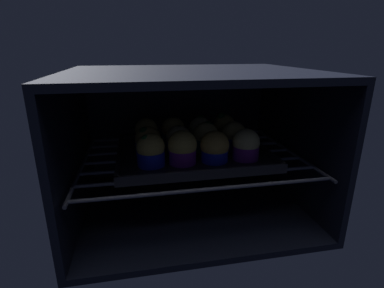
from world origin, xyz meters
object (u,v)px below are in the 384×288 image
object	(u,v)px
muffin_row0_col3	(246,145)
muffin_row1_col0	(148,142)
muffin_row1_col3	(234,137)
muffin_row0_col1	(182,148)
muffin_row0_col0	(151,150)
muffin_row2_col3	(224,128)
muffin_row0_col2	(215,148)
baking_tray	(192,153)
muffin_row2_col0	(146,133)
muffin_row1_col2	(206,137)
muffin_row2_col1	(173,132)
muffin_row1_col1	(179,140)
muffin_row2_col2	(200,131)

from	to	relation	value
muffin_row0_col3	muffin_row1_col0	distance (cm)	23.75
muffin_row0_col3	muffin_row1_col3	size ratio (longest dim) A/B	1.02
muffin_row0_col1	muffin_row0_col0	bearing A→B (deg)	179.06
muffin_row0_col3	muffin_row2_col3	xyz separation A→B (cm)	(-0.78, 15.27, 0.14)
muffin_row0_col2	muffin_row1_col3	distance (cm)	10.57
muffin_row1_col0	muffin_row1_col3	world-z (taller)	same
baking_tray	muffin_row0_col1	world-z (taller)	muffin_row0_col1
muffin_row0_col3	muffin_row2_col0	world-z (taller)	same
muffin_row1_col2	muffin_row1_col3	world-z (taller)	muffin_row1_col2
muffin_row1_col2	muffin_row2_col1	size ratio (longest dim) A/B	1.02
baking_tray	muffin_row1_col3	bearing A→B (deg)	0.85
muffin_row2_col3	muffin_row1_col1	bearing A→B (deg)	-150.71
muffin_row0_col3	muffin_row2_col2	size ratio (longest dim) A/B	0.97
baking_tray	muffin_row1_col3	world-z (taller)	muffin_row1_col3
muffin_row0_col2	muffin_row2_col2	bearing A→B (deg)	90.31
muffin_row0_col1	muffin_row2_col3	distance (cm)	20.92
muffin_row0_col1	muffin_row1_col1	xyz separation A→B (cm)	(0.20, 7.16, -0.46)
muffin_row0_col3	muffin_row1_col0	size ratio (longest dim) A/B	1.01
muffin_row1_col0	muffin_row2_col0	xyz separation A→B (cm)	(-0.06, 7.73, 0.04)
muffin_row2_col3	muffin_row1_col3	bearing A→B (deg)	-87.09
baking_tray	muffin_row2_col2	size ratio (longest dim) A/B	4.88
muffin_row0_col2	muffin_row1_col1	world-z (taller)	muffin_row0_col2
muffin_row0_col3	muffin_row2_col2	bearing A→B (deg)	117.30
muffin_row1_col0	muffin_row1_col2	world-z (taller)	muffin_row1_col2
muffin_row0_col1	muffin_row1_col2	bearing A→B (deg)	46.15
muffin_row0_col3	muffin_row2_col3	bearing A→B (deg)	92.94
muffin_row0_col0	muffin_row2_col1	distance (cm)	16.05
muffin_row1_col3	muffin_row0_col1	bearing A→B (deg)	-152.92
baking_tray	muffin_row2_col1	world-z (taller)	muffin_row2_col1
muffin_row0_col3	muffin_row2_col3	size ratio (longest dim) A/B	0.91
muffin_row2_col1	muffin_row1_col1	bearing A→B (deg)	-87.19
muffin_row0_col0	muffin_row1_col1	world-z (taller)	muffin_row0_col0
muffin_row0_col2	muffin_row2_col2	world-z (taller)	muffin_row2_col2
muffin_row1_col0	muffin_row1_col1	distance (cm)	7.59
muffin_row2_col0	muffin_row1_col2	bearing A→B (deg)	-25.92
muffin_row2_col3	muffin_row0_col1	bearing A→B (deg)	-133.62
muffin_row2_col1	muffin_row2_col3	xyz separation A→B (cm)	(14.60, 0.59, 0.00)
muffin_row0_col1	muffin_row0_col2	size ratio (longest dim) A/B	1.06
muffin_row0_col0	muffin_row1_col0	distance (cm)	7.01
muffin_row0_col1	muffin_row1_col1	size ratio (longest dim) A/B	1.10
muffin_row2_col0	muffin_row2_col1	size ratio (longest dim) A/B	0.99
baking_tray	muffin_row2_col0	distance (cm)	13.95
muffin_row1_col0	muffin_row2_col1	world-z (taller)	muffin_row2_col1
muffin_row2_col0	muffin_row1_col1	bearing A→B (deg)	-45.15
muffin_row0_col0	muffin_row2_col3	xyz separation A→B (cm)	(21.62, 15.03, -0.01)
muffin_row0_col1	muffin_row1_col1	distance (cm)	7.17
muffin_row2_col1	muffin_row1_col3	bearing A→B (deg)	-24.98
muffin_row1_col1	muffin_row2_col2	world-z (taller)	muffin_row2_col2
muffin_row2_col2	muffin_row2_col3	xyz separation A→B (cm)	(6.94, 0.30, 0.25)
muffin_row1_col0	muffin_row1_col1	size ratio (longest dim) A/B	1.03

